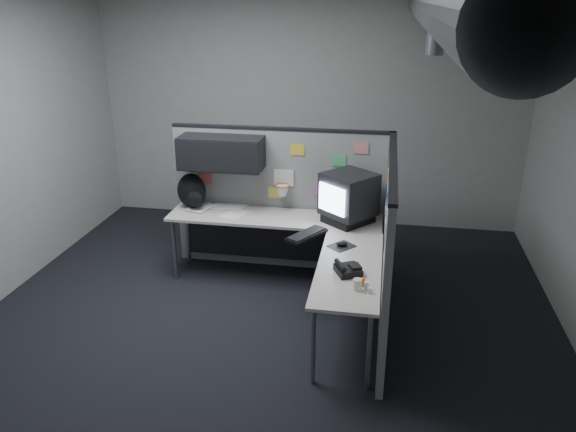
% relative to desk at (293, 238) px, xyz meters
% --- Properties ---
extents(room, '(5.62, 5.62, 3.22)m').
position_rel_desk_xyz_m(room, '(0.41, -0.70, 1.48)').
color(room, black).
rests_on(room, ground).
extents(partition_back, '(2.44, 0.42, 1.63)m').
position_rel_desk_xyz_m(partition_back, '(-0.40, 0.53, 0.38)').
color(partition_back, gray).
rests_on(partition_back, ground).
extents(partition_right, '(0.07, 2.23, 1.63)m').
position_rel_desk_xyz_m(partition_right, '(0.95, -0.49, 0.21)').
color(partition_right, gray).
rests_on(partition_right, ground).
extents(desk, '(2.31, 2.11, 0.73)m').
position_rel_desk_xyz_m(desk, '(0.00, 0.00, 0.00)').
color(desk, beige).
rests_on(desk, ground).
extents(monitor, '(0.65, 0.65, 0.53)m').
position_rel_desk_xyz_m(monitor, '(0.54, 0.26, 0.39)').
color(monitor, black).
rests_on(monitor, desk).
extents(keyboard, '(0.39, 0.50, 0.04)m').
position_rel_desk_xyz_m(keyboard, '(0.17, -0.20, 0.14)').
color(keyboard, black).
rests_on(keyboard, desk).
extents(mouse, '(0.29, 0.30, 0.05)m').
position_rel_desk_xyz_m(mouse, '(0.53, -0.37, 0.13)').
color(mouse, black).
rests_on(mouse, desk).
extents(phone, '(0.27, 0.28, 0.10)m').
position_rel_desk_xyz_m(phone, '(0.63, -0.92, 0.16)').
color(phone, black).
rests_on(phone, desk).
extents(bottles, '(0.12, 0.14, 0.07)m').
position_rel_desk_xyz_m(bottles, '(0.78, -1.17, 0.15)').
color(bottles, silver).
rests_on(bottles, desk).
extents(cup, '(0.08, 0.08, 0.10)m').
position_rel_desk_xyz_m(cup, '(0.73, -1.20, 0.17)').
color(cup, beige).
rests_on(cup, desk).
extents(papers, '(0.85, 0.74, 0.02)m').
position_rel_desk_xyz_m(papers, '(-0.97, 0.47, 0.13)').
color(papers, white).
rests_on(papers, desk).
extents(backpack, '(0.37, 0.33, 0.40)m').
position_rel_desk_xyz_m(backpack, '(-1.20, 0.38, 0.31)').
color(backpack, black).
rests_on(backpack, desk).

